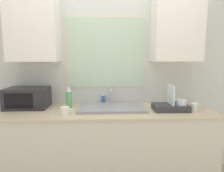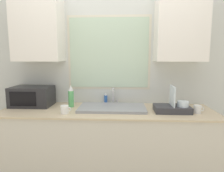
{
  "view_description": "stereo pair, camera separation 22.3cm",
  "coord_description": "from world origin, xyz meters",
  "px_view_note": "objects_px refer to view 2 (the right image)",
  "views": [
    {
      "loc": [
        -0.04,
        -1.9,
        1.51
      ],
      "look_at": [
        0.06,
        0.3,
        1.19
      ],
      "focal_mm": 32.0,
      "sensor_mm": 36.0,
      "label": 1
    },
    {
      "loc": [
        0.18,
        -1.9,
        1.51
      ],
      "look_at": [
        0.06,
        0.3,
        1.19
      ],
      "focal_mm": 32.0,
      "sensor_mm": 36.0,
      "label": 2
    }
  ],
  "objects_px": {
    "microwave": "(32,96)",
    "dish_rack": "(173,107)",
    "mug_near_sink": "(65,110)",
    "faucet": "(114,95)",
    "spray_bottle": "(71,96)",
    "soap_bottle": "(106,99)"
  },
  "relations": [
    {
      "from": "soap_bottle",
      "to": "spray_bottle",
      "type": "bearing_deg",
      "value": -153.75
    },
    {
      "from": "dish_rack",
      "to": "mug_near_sink",
      "type": "xyz_separation_m",
      "value": [
        -1.18,
        -0.12,
        -0.01
      ]
    },
    {
      "from": "faucet",
      "to": "mug_near_sink",
      "type": "xyz_separation_m",
      "value": [
        -0.5,
        -0.43,
        -0.09
      ]
    },
    {
      "from": "microwave",
      "to": "dish_rack",
      "type": "relative_size",
      "value": 1.25
    },
    {
      "from": "microwave",
      "to": "dish_rack",
      "type": "height_order",
      "value": "dish_rack"
    },
    {
      "from": "dish_rack",
      "to": "spray_bottle",
      "type": "distance_m",
      "value": 1.19
    },
    {
      "from": "faucet",
      "to": "spray_bottle",
      "type": "height_order",
      "value": "spray_bottle"
    },
    {
      "from": "soap_bottle",
      "to": "mug_near_sink",
      "type": "bearing_deg",
      "value": -129.26
    },
    {
      "from": "microwave",
      "to": "soap_bottle",
      "type": "xyz_separation_m",
      "value": [
        0.9,
        0.17,
        -0.06
      ]
    },
    {
      "from": "spray_bottle",
      "to": "dish_rack",
      "type": "bearing_deg",
      "value": -8.02
    },
    {
      "from": "dish_rack",
      "to": "mug_near_sink",
      "type": "distance_m",
      "value": 1.18
    },
    {
      "from": "faucet",
      "to": "spray_bottle",
      "type": "distance_m",
      "value": 0.53
    },
    {
      "from": "microwave",
      "to": "mug_near_sink",
      "type": "height_order",
      "value": "microwave"
    },
    {
      "from": "dish_rack",
      "to": "mug_near_sink",
      "type": "height_order",
      "value": "dish_rack"
    },
    {
      "from": "microwave",
      "to": "spray_bottle",
      "type": "xyz_separation_m",
      "value": [
        0.49,
        -0.03,
        0.01
      ]
    },
    {
      "from": "spray_bottle",
      "to": "mug_near_sink",
      "type": "distance_m",
      "value": 0.3
    },
    {
      "from": "faucet",
      "to": "dish_rack",
      "type": "height_order",
      "value": "dish_rack"
    },
    {
      "from": "microwave",
      "to": "spray_bottle",
      "type": "relative_size",
      "value": 1.8
    },
    {
      "from": "faucet",
      "to": "mug_near_sink",
      "type": "height_order",
      "value": "faucet"
    },
    {
      "from": "mug_near_sink",
      "to": "dish_rack",
      "type": "bearing_deg",
      "value": 5.98
    },
    {
      "from": "dish_rack",
      "to": "spray_bottle",
      "type": "xyz_separation_m",
      "value": [
        -1.18,
        0.17,
        0.08
      ]
    },
    {
      "from": "dish_rack",
      "to": "mug_near_sink",
      "type": "relative_size",
      "value": 3.28
    }
  ]
}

